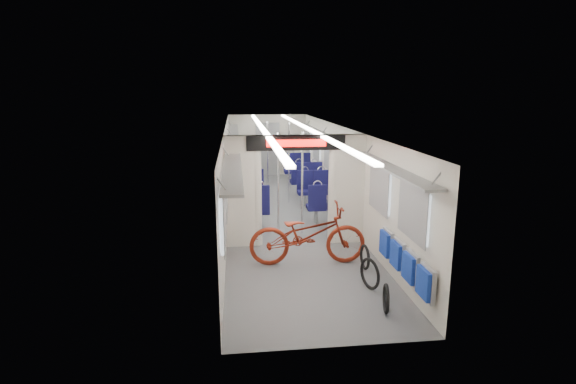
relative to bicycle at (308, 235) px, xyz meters
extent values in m
plane|color=#515456|center=(-0.08, 3.17, -0.57)|extent=(12.00, 12.00, 0.00)
cube|color=silver|center=(-1.53, 3.17, 0.58)|extent=(0.02, 12.00, 2.30)
cube|color=silver|center=(1.37, 3.17, 0.58)|extent=(0.02, 12.00, 2.30)
cube|color=silver|center=(-0.08, 9.17, 0.58)|extent=(2.90, 0.02, 2.30)
cube|color=silver|center=(-0.08, -2.83, 0.58)|extent=(2.90, 0.02, 2.30)
cube|color=silver|center=(-0.08, 3.17, 1.73)|extent=(2.90, 12.00, 0.02)
cube|color=white|center=(-0.63, 3.17, 1.70)|extent=(0.12, 11.40, 0.04)
cube|color=white|center=(0.47, 3.17, 1.70)|extent=(0.12, 11.40, 0.04)
cube|color=silver|center=(-1.20, 1.17, 0.43)|extent=(0.65, 0.18, 2.00)
cube|color=silver|center=(1.05, 1.17, 0.43)|extent=(0.65, 0.18, 2.00)
cube|color=silver|center=(-0.08, 1.17, 1.58)|extent=(2.90, 0.18, 0.30)
cylinder|color=silver|center=(-0.88, 1.17, 0.43)|extent=(0.20, 0.20, 2.00)
cylinder|color=silver|center=(0.72, 1.17, 0.43)|extent=(0.20, 0.20, 2.00)
cube|color=black|center=(-0.08, 1.06, 1.58)|extent=(2.00, 0.03, 0.30)
cube|color=#FF0C07|center=(-0.08, 1.03, 1.58)|extent=(1.20, 0.02, 0.14)
cube|color=silver|center=(-1.50, -1.63, 0.83)|extent=(0.04, 1.00, 0.75)
cube|color=silver|center=(1.34, -1.63, 0.83)|extent=(0.04, 1.00, 0.75)
cube|color=silver|center=(-1.50, -0.03, 0.83)|extent=(0.04, 1.00, 0.75)
cube|color=silver|center=(1.34, -0.03, 0.83)|extent=(0.04, 1.00, 0.75)
cube|color=silver|center=(-1.50, 2.67, 0.83)|extent=(0.04, 1.00, 0.75)
cube|color=silver|center=(1.34, 2.67, 0.83)|extent=(0.04, 1.00, 0.75)
cube|color=silver|center=(-1.50, 4.57, 0.83)|extent=(0.04, 1.00, 0.75)
cube|color=silver|center=(1.34, 4.57, 0.83)|extent=(0.04, 1.00, 0.75)
cube|color=silver|center=(-1.50, 6.47, 0.83)|extent=(0.04, 1.00, 0.75)
cube|color=silver|center=(1.34, 6.47, 0.83)|extent=(0.04, 1.00, 0.75)
cube|color=silver|center=(-1.50, 8.27, 0.83)|extent=(0.04, 1.00, 0.75)
cube|color=silver|center=(1.34, 8.27, 0.83)|extent=(0.04, 1.00, 0.75)
cube|color=gray|center=(-1.35, -0.83, 1.38)|extent=(0.30, 3.60, 0.04)
cube|color=gray|center=(1.19, -0.83, 1.38)|extent=(0.30, 3.60, 0.04)
cube|color=gray|center=(-1.35, 5.17, 1.38)|extent=(0.30, 7.60, 0.04)
cube|color=gray|center=(1.19, 5.17, 1.38)|extent=(0.30, 7.60, 0.04)
cube|color=gray|center=(-0.08, 9.11, 0.43)|extent=(0.90, 0.05, 2.00)
imported|color=maroon|center=(0.00, 0.00, 0.00)|extent=(2.18, 0.80, 1.14)
cube|color=gray|center=(1.30, -2.34, 0.01)|extent=(0.06, 0.43, 0.49)
cube|color=navy|center=(1.24, -2.34, 0.01)|extent=(0.06, 0.39, 0.41)
cube|color=gray|center=(1.30, -1.79, 0.01)|extent=(0.06, 0.43, 0.49)
cube|color=navy|center=(1.24, -1.79, 0.01)|extent=(0.06, 0.39, 0.41)
cube|color=gray|center=(1.30, -1.24, 0.01)|extent=(0.06, 0.43, 0.49)
cube|color=navy|center=(1.24, -1.24, 0.01)|extent=(0.06, 0.39, 0.41)
cube|color=gray|center=(1.30, -0.69, 0.01)|extent=(0.06, 0.43, 0.49)
cube|color=navy|center=(1.24, -0.69, 0.01)|extent=(0.06, 0.39, 0.41)
torus|color=black|center=(0.83, -2.03, -0.37)|extent=(0.14, 0.45, 0.44)
torus|color=black|center=(0.84, -1.21, -0.33)|extent=(0.21, 0.52, 0.53)
torus|color=black|center=(0.99, -0.39, -0.36)|extent=(0.07, 0.47, 0.46)
cube|color=#0F0E3D|center=(-0.78, 2.43, -0.17)|extent=(0.49, 0.46, 0.10)
cylinder|color=gray|center=(-0.78, 2.43, -0.39)|extent=(0.10, 0.10, 0.35)
cube|color=#0F0E3D|center=(-0.78, 2.24, 0.18)|extent=(0.49, 0.09, 0.60)
torus|color=silver|center=(-0.78, 2.24, 0.48)|extent=(0.25, 0.03, 0.25)
cube|color=#0F0E3D|center=(-0.78, 4.27, -0.17)|extent=(0.49, 0.46, 0.10)
cylinder|color=gray|center=(-0.78, 4.27, -0.39)|extent=(0.10, 0.10, 0.35)
cube|color=#0F0E3D|center=(-0.78, 4.46, 0.18)|extent=(0.49, 0.09, 0.60)
torus|color=silver|center=(-0.78, 4.46, 0.48)|extent=(0.25, 0.03, 0.25)
cube|color=#0F0E3D|center=(-1.25, 2.43, -0.17)|extent=(0.49, 0.46, 0.10)
cylinder|color=gray|center=(-1.25, 2.43, -0.39)|extent=(0.10, 0.10, 0.35)
cube|color=#0F0E3D|center=(-1.25, 2.24, 0.18)|extent=(0.49, 0.09, 0.60)
torus|color=silver|center=(-1.25, 2.24, 0.48)|extent=(0.25, 0.03, 0.25)
cube|color=#0F0E3D|center=(-1.25, 4.27, -0.17)|extent=(0.49, 0.46, 0.10)
cylinder|color=gray|center=(-1.25, 4.27, -0.39)|extent=(0.10, 0.10, 0.35)
cube|color=#0F0E3D|center=(-1.25, 4.46, 0.18)|extent=(0.49, 0.09, 0.60)
torus|color=silver|center=(-1.25, 4.46, 0.48)|extent=(0.25, 0.03, 0.25)
cube|color=#0F0E3D|center=(0.62, 2.58, -0.17)|extent=(0.44, 0.41, 0.10)
cylinder|color=gray|center=(0.62, 2.58, -0.39)|extent=(0.10, 0.10, 0.35)
cube|color=#0F0E3D|center=(0.62, 2.41, 0.15)|extent=(0.44, 0.08, 0.54)
torus|color=silver|center=(0.62, 2.41, 0.42)|extent=(0.22, 0.03, 0.22)
cube|color=#0F0E3D|center=(0.62, 4.25, -0.17)|extent=(0.44, 0.41, 0.10)
cylinder|color=gray|center=(0.62, 4.25, -0.39)|extent=(0.10, 0.10, 0.35)
cube|color=#0F0E3D|center=(0.62, 4.42, 0.15)|extent=(0.44, 0.08, 0.54)
torus|color=silver|center=(0.62, 4.42, 0.42)|extent=(0.22, 0.03, 0.22)
cube|color=#0F0E3D|center=(1.09, 2.58, -0.17)|extent=(0.44, 0.41, 0.10)
cylinder|color=gray|center=(1.09, 2.58, -0.39)|extent=(0.10, 0.10, 0.35)
cube|color=#0F0E3D|center=(1.09, 2.41, 0.15)|extent=(0.44, 0.08, 0.54)
torus|color=silver|center=(1.09, 2.41, 0.42)|extent=(0.22, 0.03, 0.22)
cube|color=#0F0E3D|center=(1.09, 4.25, -0.17)|extent=(0.44, 0.41, 0.10)
cylinder|color=gray|center=(1.09, 4.25, -0.39)|extent=(0.10, 0.10, 0.35)
cube|color=#0F0E3D|center=(1.09, 4.42, 0.15)|extent=(0.44, 0.08, 0.54)
torus|color=silver|center=(1.09, 4.42, 0.42)|extent=(0.22, 0.03, 0.22)
cube|color=#0F0E3D|center=(-0.78, 5.87, -0.17)|extent=(0.43, 0.40, 0.10)
cylinder|color=gray|center=(-0.78, 5.87, -0.39)|extent=(0.10, 0.10, 0.35)
cube|color=#0F0E3D|center=(-0.78, 5.71, 0.14)|extent=(0.43, 0.08, 0.53)
torus|color=silver|center=(-0.78, 5.71, 0.41)|extent=(0.22, 0.03, 0.22)
cube|color=#0F0E3D|center=(-0.78, 7.50, -0.17)|extent=(0.43, 0.40, 0.10)
cylinder|color=gray|center=(-0.78, 7.50, -0.39)|extent=(0.10, 0.10, 0.35)
cube|color=#0F0E3D|center=(-0.78, 7.66, 0.14)|extent=(0.43, 0.08, 0.53)
torus|color=silver|center=(-0.78, 7.66, 0.41)|extent=(0.22, 0.03, 0.22)
cube|color=#0F0E3D|center=(-1.25, 5.87, -0.17)|extent=(0.43, 0.40, 0.10)
cylinder|color=gray|center=(-1.25, 5.87, -0.39)|extent=(0.10, 0.10, 0.35)
cube|color=#0F0E3D|center=(-1.25, 5.71, 0.14)|extent=(0.43, 0.08, 0.53)
torus|color=silver|center=(-1.25, 5.71, 0.41)|extent=(0.22, 0.03, 0.22)
cube|color=#0F0E3D|center=(-1.25, 7.50, -0.17)|extent=(0.43, 0.40, 0.10)
cylinder|color=gray|center=(-1.25, 7.50, -0.39)|extent=(0.10, 0.10, 0.35)
cube|color=#0F0E3D|center=(-1.25, 7.66, 0.14)|extent=(0.43, 0.08, 0.53)
torus|color=silver|center=(-1.25, 7.66, 0.41)|extent=(0.22, 0.03, 0.22)
cube|color=#0F0E3D|center=(0.62, 5.72, -0.17)|extent=(0.48, 0.45, 0.10)
cylinder|color=gray|center=(0.62, 5.72, -0.39)|extent=(0.10, 0.10, 0.35)
cube|color=#0F0E3D|center=(0.62, 5.54, 0.17)|extent=(0.48, 0.09, 0.59)
torus|color=silver|center=(0.62, 5.54, 0.47)|extent=(0.24, 0.03, 0.24)
cube|color=#0F0E3D|center=(0.62, 7.53, -0.17)|extent=(0.48, 0.45, 0.10)
cylinder|color=gray|center=(0.62, 7.53, -0.39)|extent=(0.10, 0.10, 0.35)
cube|color=#0F0E3D|center=(0.62, 7.71, 0.17)|extent=(0.48, 0.09, 0.59)
torus|color=silver|center=(0.62, 7.71, 0.47)|extent=(0.24, 0.03, 0.24)
cube|color=#0F0E3D|center=(1.09, 5.72, -0.17)|extent=(0.48, 0.45, 0.10)
cylinder|color=gray|center=(1.09, 5.72, -0.39)|extent=(0.10, 0.10, 0.35)
cube|color=#0F0E3D|center=(1.09, 5.54, 0.17)|extent=(0.48, 0.09, 0.59)
torus|color=silver|center=(1.09, 5.54, 0.47)|extent=(0.24, 0.03, 0.24)
cube|color=#0F0E3D|center=(1.09, 7.53, -0.17)|extent=(0.48, 0.45, 0.10)
cylinder|color=gray|center=(1.09, 7.53, -0.39)|extent=(0.10, 0.10, 0.35)
cube|color=#0F0E3D|center=(1.09, 7.71, 0.17)|extent=(0.48, 0.09, 0.59)
torus|color=silver|center=(1.09, 7.71, 0.47)|extent=(0.24, 0.03, 0.24)
cylinder|color=silver|center=(-0.38, 1.72, 0.58)|extent=(0.05, 0.05, 2.30)
cylinder|color=silver|center=(0.16, 1.83, 0.58)|extent=(0.05, 0.05, 2.30)
cylinder|color=silver|center=(-0.36, 5.24, 0.58)|extent=(0.04, 0.04, 2.30)
cylinder|color=silver|center=(0.21, 4.69, 0.58)|extent=(0.05, 0.05, 2.30)
camera|label=1|loc=(-1.28, -7.84, 2.61)|focal=28.00mm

